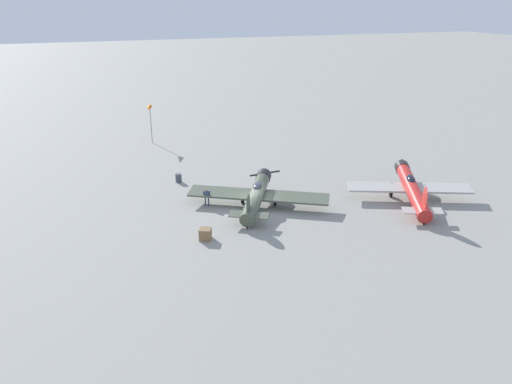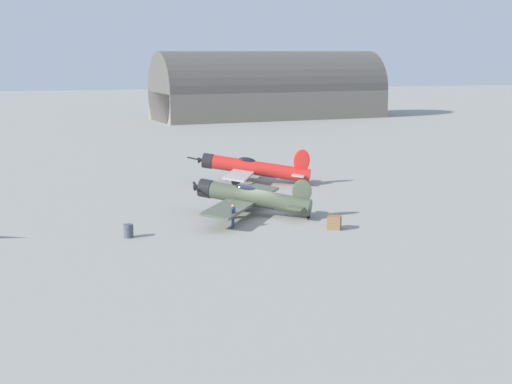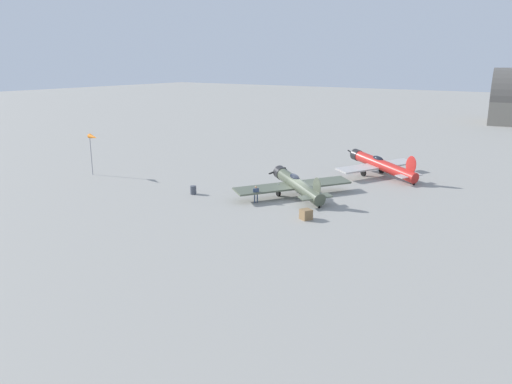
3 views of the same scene
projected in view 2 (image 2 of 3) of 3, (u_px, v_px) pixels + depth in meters
The scene contains 7 objects.
ground_plane at pixel (256, 215), 60.26m from camera, with size 400.00×400.00×0.00m, color gray.
airplane_foreground at pixel (249, 197), 60.17m from camera, with size 9.36×12.29×3.03m.
airplane_mid_apron at pixel (252, 168), 74.53m from camera, with size 11.00×11.47×3.40m.
ground_crew_mechanic at pixel (233, 214), 55.73m from camera, with size 0.43×0.59×1.71m.
equipment_crate at pixel (334, 223), 55.54m from camera, with size 1.22×1.21×0.93m.
fuel_drum at pixel (128, 231), 53.07m from camera, with size 0.68×0.68×0.90m.
distant_hangar at pixel (269, 94), 146.05m from camera, with size 43.59×20.21×14.25m.
Camera 2 is at (-14.28, -57.26, 12.34)m, focal length 55.80 mm.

